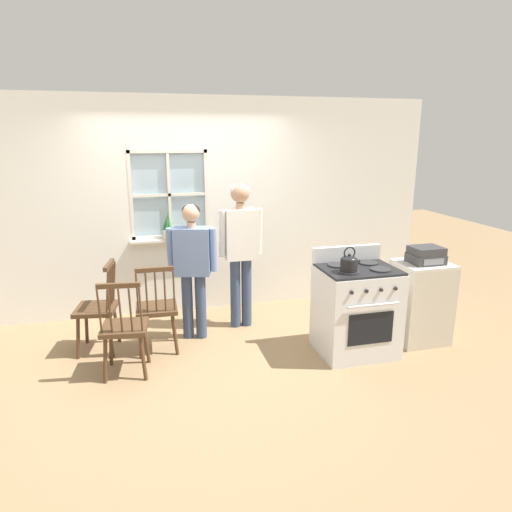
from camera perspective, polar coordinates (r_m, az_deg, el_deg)
ground_plane at (r=4.90m, az=-6.11°, el=-12.22°), size 16.00×16.00×0.00m
wall_back at (r=5.83m, az=-8.46°, el=5.96°), size 6.40×0.16×2.70m
chair_by_window at (r=4.91m, az=-12.31°, el=-6.58°), size 0.43×0.41×0.96m
chair_near_wall at (r=5.09m, az=-19.13°, el=-6.32°), size 0.46×0.48×0.96m
chair_center_cluster at (r=4.51m, az=-16.12°, el=-8.77°), size 0.46×0.45×0.96m
person_elderly_left at (r=5.02m, az=-7.94°, el=-0.45°), size 0.55×0.30×1.52m
person_teen_center at (r=5.26m, az=-1.95°, el=1.84°), size 0.50×0.23×1.70m
stove at (r=4.88m, az=12.39°, el=-6.53°), size 0.77×0.68×1.08m
kettle at (r=4.53m, az=11.56°, el=-0.84°), size 0.21×0.17×0.25m
potted_plant at (r=5.76m, az=-10.94°, el=3.20°), size 0.13×0.12×0.35m
side_counter at (r=5.36m, az=19.84°, el=-5.42°), size 0.55×0.50×0.90m
stereo at (r=5.19m, az=20.48°, el=0.10°), size 0.34×0.29×0.18m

